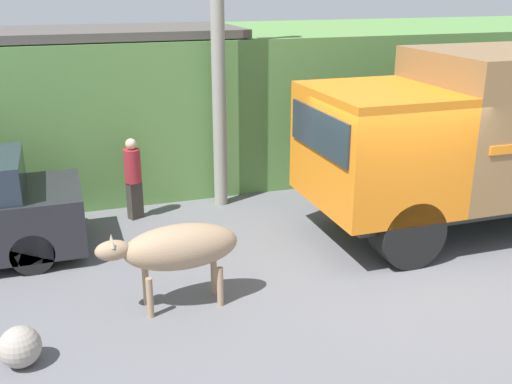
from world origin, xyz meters
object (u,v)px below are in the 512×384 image
at_px(brown_cow, 178,248).
at_px(cargo_truck, 503,130).
at_px(roadside_rock, 20,347).
at_px(utility_pole, 218,32).
at_px(pedestrian_on_hill, 133,175).

bearing_deg(brown_cow, cargo_truck, 10.48).
xyz_separation_m(cargo_truck, roadside_rock, (-8.08, -1.87, -1.53)).
bearing_deg(cargo_truck, brown_cow, -170.82).
distance_m(utility_pole, roadside_rock, 6.56).
distance_m(brown_cow, pedestrian_on_hill, 3.48).
relative_size(cargo_truck, brown_cow, 3.55).
height_order(cargo_truck, utility_pole, utility_pole).
height_order(brown_cow, roadside_rock, brown_cow).
height_order(brown_cow, pedestrian_on_hill, pedestrian_on_hill).
bearing_deg(utility_pole, roadside_rock, -129.04).
distance_m(cargo_truck, pedestrian_on_hill, 6.69).
distance_m(brown_cow, utility_pole, 4.76).
bearing_deg(pedestrian_on_hill, brown_cow, 64.29).
bearing_deg(pedestrian_on_hill, cargo_truck, 130.98).
bearing_deg(utility_pole, pedestrian_on_hill, -172.13).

